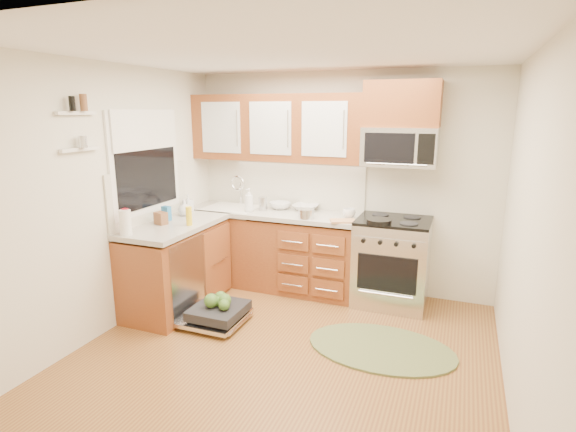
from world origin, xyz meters
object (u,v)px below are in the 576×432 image
at_px(stock_pot, 306,214).
at_px(upper_cabinets, 276,128).
at_px(sink, 232,218).
at_px(bowl_a, 306,207).
at_px(range, 392,262).
at_px(skillet, 379,221).
at_px(rug, 381,348).
at_px(cup, 349,213).
at_px(paper_towel_roll, 125,222).
at_px(dishwasher, 215,314).
at_px(bowl_b, 280,206).
at_px(microwave, 400,147).
at_px(cutting_board, 343,221).

bearing_deg(stock_pot, upper_cabinets, 144.23).
distance_m(sink, bowl_a, 0.91).
xyz_separation_m(range, skillet, (-0.12, -0.25, 0.50)).
bearing_deg(rug, sink, 153.23).
relative_size(rug, skillet, 5.17).
height_order(rug, stock_pot, stock_pot).
xyz_separation_m(sink, cup, (1.45, -0.02, 0.18)).
bearing_deg(range, skillet, -115.08).
height_order(paper_towel_roll, cup, paper_towel_roll).
bearing_deg(skillet, dishwasher, -148.27).
bearing_deg(paper_towel_roll, upper_cabinets, 61.25).
bearing_deg(skillet, paper_towel_roll, -150.98).
bearing_deg(paper_towel_roll, bowl_b, 59.97).
height_order(range, bowl_b, bowl_b).
bearing_deg(range, microwave, 90.00).
height_order(rug, paper_towel_roll, paper_towel_roll).
xyz_separation_m(dishwasher, bowl_b, (0.18, 1.27, 0.87)).
bearing_deg(sink, upper_cabinets, 16.45).
bearing_deg(rug, stock_pot, 140.70).
distance_m(microwave, bowl_a, 1.28).
bearing_deg(cutting_board, microwave, 33.42).
bearing_deg(bowl_b, stock_pot, -37.75).
distance_m(stock_pot, paper_towel_roll, 1.85).
bearing_deg(cup, bowl_a, 160.70).
relative_size(microwave, sink, 1.23).
height_order(microwave, dishwasher, microwave).
relative_size(rug, stock_pot, 7.42).
bearing_deg(cup, stock_pot, -157.32).
height_order(rug, bowl_b, bowl_b).
height_order(skillet, stock_pot, stock_pot).
xyz_separation_m(range, rug, (0.09, -1.03, -0.46)).
bearing_deg(rug, microwave, 94.29).
bearing_deg(bowl_a, microwave, -2.73).
distance_m(rug, cup, 1.50).
bearing_deg(dishwasher, range, 36.27).
relative_size(sink, cutting_board, 2.34).
height_order(sink, cutting_board, cutting_board).
height_order(microwave, cup, microwave).
distance_m(rug, paper_towel_roll, 2.62).
xyz_separation_m(sink, rug, (2.02, -1.02, -0.79)).
height_order(microwave, stock_pot, microwave).
bearing_deg(upper_cabinets, sink, -163.55).
height_order(microwave, sink, microwave).
bearing_deg(microwave, range, -90.00).
height_order(range, rug, range).
bearing_deg(rug, range, 94.79).
bearing_deg(stock_pot, bowl_b, 142.25).
bearing_deg(paper_towel_roll, cutting_board, 34.86).
distance_m(rug, cutting_board, 1.37).
bearing_deg(cutting_board, bowl_b, 158.00).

